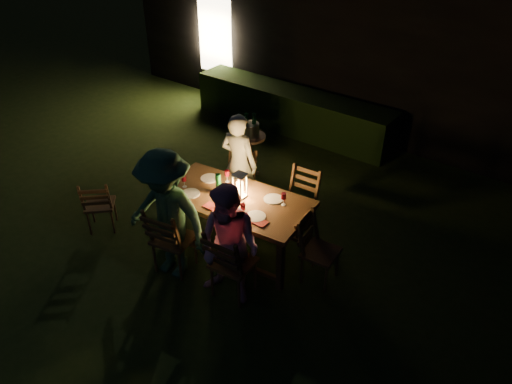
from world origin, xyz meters
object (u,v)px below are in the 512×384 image
Objects in this scene: dining_table at (235,203)px; person_opp_left at (167,216)px; chair_near_right at (233,274)px; bottle_bucket_b at (254,127)px; bottle_bucket_a at (246,127)px; side_table at (250,140)px; chair_end at (318,261)px; chair_near_left at (174,249)px; bottle_table at (218,183)px; ice_bucket at (250,130)px; chair_far_right at (297,213)px; person_house_side at (239,164)px; chair_spare at (101,213)px; lantern at (240,187)px; chair_far_left at (238,193)px; person_opp_right at (229,246)px.

dining_table is 1.17× the size of person_opp_left.
chair_near_right is 2.98m from bottle_bucket_b.
chair_near_right is 2.97m from bottle_bucket_a.
chair_end is at bearing -34.88° from side_table.
chair_near_left is 1.02m from bottle_table.
chair_end is at bearing -34.88° from ice_bucket.
person_opp_left reaches higher than bottle_bucket_a.
chair_end is at bearing 6.27° from bottle_table.
dining_table is 6.49× the size of bottle_bucket_a.
bottle_bucket_b is (-1.48, 0.94, 0.56)m from chair_far_right.
person_house_side is 5.65× the size of bottle_table.
chair_spare is at bearing -78.19° from chair_end.
chair_end is 1.96m from person_opp_left.
chair_end reaches higher than ice_bucket.
chair_near_right is 1.89m from person_house_side.
lantern is 0.30m from bottle_table.
ice_bucket is at bearing 38.66° from bottle_bucket_a.
lantern is at bearing -58.26° from bottle_bucket_b.
bottle_bucket_a is at bearing -64.15° from person_house_side.
person_opp_left is (0.00, -0.05, 0.57)m from chair_near_left.
person_opp_left is at bearing -97.14° from chair_near_left.
bottle_bucket_b is (-2.24, 1.64, 0.56)m from chair_end.
chair_near_left is 1.06× the size of chair_far_left.
chair_near_right reaches higher than bottle_bucket_a.
person_opp_right is 0.98m from lantern.
side_table is (-0.82, 1.76, -0.35)m from bottle_table.
ice_bucket is (0.00, 0.00, 0.19)m from side_table.
dining_table is 0.94m from person_opp_right.
bottle_bucket_b reaches higher than chair_spare.
ice_bucket is (-0.71, 2.55, 0.48)m from chair_near_left.
bottle_table reaches higher than side_table.
chair_far_left is at bearing 85.26° from chair_near_left.
person_opp_left is 5.91× the size of ice_bucket.
chair_spare is (-3.03, -0.95, -0.02)m from chair_end.
side_table is 0.19m from ice_bucket.
chair_near_left reaches higher than chair_far_right.
lantern reaches higher than bottle_table.
chair_far_left is 1.89m from person_opp_right.
bottle_table is at bearing 133.03° from chair_near_right.
chair_far_left is 0.56× the size of person_opp_left.
person_opp_right is 2.97m from side_table.
chair_near_right is 1.06m from person_opp_left.
chair_spare is 2.77m from bottle_bucket_b.
side_table is (-1.53, 0.90, 0.31)m from chair_far_right.
chair_far_left is 1.01× the size of chair_far_right.
chair_spare is 3.20× the size of bottle_table.
lantern is 1.17× the size of ice_bucket.
person_house_side is 1.09m from bottle_bucket_a.
person_opp_right reaches higher than bottle_bucket_b.
person_opp_right is (1.07, -1.48, 0.49)m from chair_far_left.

